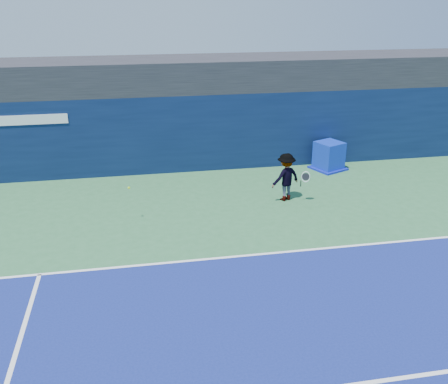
{
  "coord_description": "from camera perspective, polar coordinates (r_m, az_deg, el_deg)",
  "views": [
    {
      "loc": [
        -2.42,
        -8.5,
        6.59
      ],
      "look_at": [
        0.12,
        5.2,
        1.0
      ],
      "focal_mm": 40.0,
      "sensor_mm": 36.0,
      "label": 1
    }
  ],
  "objects": [
    {
      "name": "ground",
      "position": [
        11.03,
        4.46,
        -14.92
      ],
      "size": [
        80.0,
        80.0,
        0.0
      ],
      "primitive_type": "plane",
      "color": "#2E673B",
      "rests_on": "ground"
    },
    {
      "name": "tennis_ball",
      "position": [
        15.35,
        -10.81,
        0.48
      ],
      "size": [
        0.08,
        0.08,
        0.08
      ],
      "color": "#AFD517",
      "rests_on": "ground"
    },
    {
      "name": "baseline",
      "position": [
        13.47,
        1.2,
        -7.39
      ],
      "size": [
        24.0,
        0.1,
        0.01
      ],
      "primitive_type": "cube",
      "color": "white",
      "rests_on": "ground"
    },
    {
      "name": "stadium_band",
      "position": [
        20.37,
        -3.68,
        13.37
      ],
      "size": [
        36.0,
        3.0,
        1.2
      ],
      "primitive_type": "cube",
      "color": "black",
      "rests_on": "back_wall_assembly"
    },
    {
      "name": "equipment_cart",
      "position": [
        20.31,
        11.88,
        3.95
      ],
      "size": [
        1.53,
        1.53,
        1.12
      ],
      "color": "#0C26A9",
      "rests_on": "ground"
    },
    {
      "name": "tennis_player",
      "position": [
        16.89,
        7.09,
        1.71
      ],
      "size": [
        1.35,
        0.95,
        1.64
      ],
      "color": "silver",
      "rests_on": "ground"
    },
    {
      "name": "back_wall_assembly",
      "position": [
        19.82,
        -3.18,
        6.94
      ],
      "size": [
        36.0,
        1.03,
        3.0
      ],
      "color": "#0A183A",
      "rests_on": "ground"
    }
  ]
}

